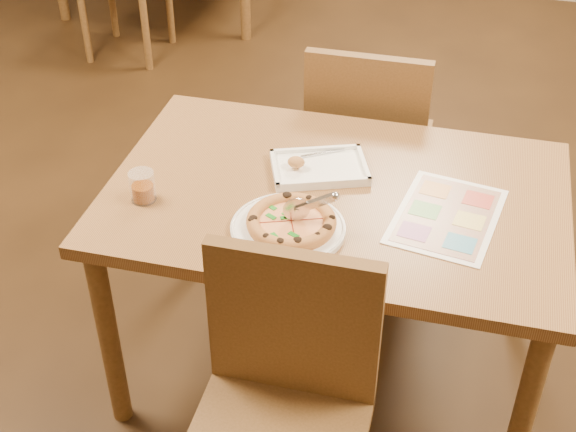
% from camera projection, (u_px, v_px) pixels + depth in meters
% --- Properties ---
extents(dining_table, '(1.30, 0.85, 0.72)m').
position_uv_depth(dining_table, '(335.00, 215.00, 2.33)').
color(dining_table, olive).
rests_on(dining_table, ground).
extents(chair_near, '(0.42, 0.42, 0.47)m').
position_uv_depth(chair_near, '(284.00, 385.00, 1.91)').
color(chair_near, brown).
rests_on(chair_near, ground).
extents(chair_far, '(0.42, 0.42, 0.47)m').
position_uv_depth(chair_far, '(368.00, 131.00, 2.84)').
color(chair_far, brown).
rests_on(chair_far, ground).
extents(plate, '(0.39, 0.39, 0.02)m').
position_uv_depth(plate, '(288.00, 229.00, 2.13)').
color(plate, white).
rests_on(plate, dining_table).
extents(pizza, '(0.24, 0.24, 0.04)m').
position_uv_depth(pizza, '(291.00, 222.00, 2.12)').
color(pizza, '#C78644').
rests_on(pizza, plate).
extents(pizza_cutter, '(0.14, 0.05, 0.08)m').
position_uv_depth(pizza_cutter, '(310.00, 205.00, 2.09)').
color(pizza_cutter, silver).
rests_on(pizza_cutter, pizza).
extents(appetizer_tray, '(0.32, 0.27, 0.05)m').
position_uv_depth(appetizer_tray, '(317.00, 169.00, 2.35)').
color(appetizer_tray, white).
rests_on(appetizer_tray, dining_table).
extents(glass_tumbler, '(0.07, 0.07, 0.09)m').
position_uv_depth(glass_tumbler, '(143.00, 188.00, 2.22)').
color(glass_tumbler, '#783509').
rests_on(glass_tumbler, dining_table).
extents(menu, '(0.32, 0.41, 0.00)m').
position_uv_depth(menu, '(447.00, 216.00, 2.18)').
color(menu, white).
rests_on(menu, dining_table).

